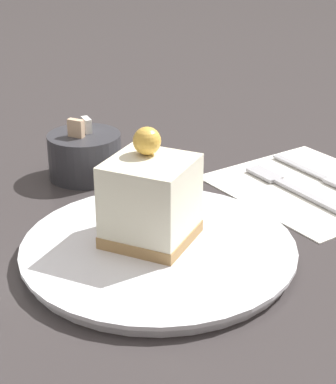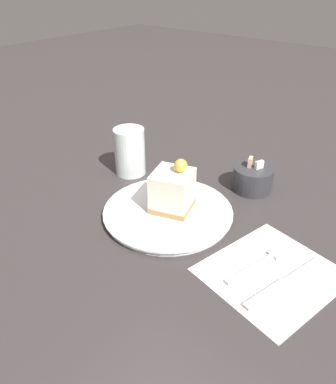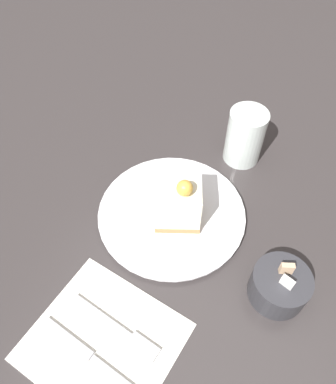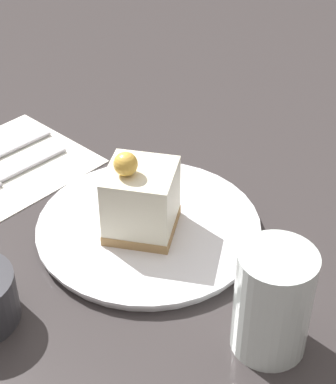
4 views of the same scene
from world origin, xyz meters
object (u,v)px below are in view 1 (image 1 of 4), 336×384
(plate, at_px, (158,249))
(sugar_bowl, at_px, (85,155))
(cake_slice, at_px, (150,199))
(fork, at_px, (287,185))

(plate, height_order, sugar_bowl, sugar_bowl)
(plate, xyz_separation_m, cake_slice, (0.00, 0.01, 0.05))
(plate, bearing_deg, cake_slice, 80.26)
(plate, relative_size, fork, 1.70)
(cake_slice, relative_size, sugar_bowl, 1.21)
(fork, relative_size, sugar_bowl, 1.74)
(fork, height_order, sugar_bowl, sugar_bowl)
(sugar_bowl, bearing_deg, fork, -55.91)
(cake_slice, bearing_deg, fork, -21.77)
(cake_slice, height_order, sugar_bowl, cake_slice)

